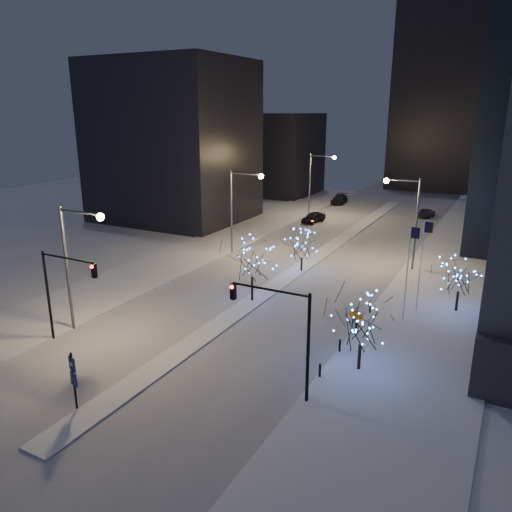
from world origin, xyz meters
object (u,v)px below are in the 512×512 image
Objects in this scene: traffic_signal_east at (284,325)px; car_near at (313,217)px; car_far at (339,199)px; wayfinding_sign at (73,375)px; holiday_tree_median_far at (302,245)px; holiday_tree_plaza_far at (460,275)px; car_mid at (427,213)px; street_lamp_w_near at (75,253)px; holiday_tree_median_near at (252,258)px; traffic_signal_west at (61,283)px; street_lamp_east at (408,212)px; holiday_tree_plaza_near at (362,323)px; street_lamp_w_mid at (239,201)px; construction_sign at (356,318)px; street_lamp_w_far at (316,176)px.

traffic_signal_east is 1.44× the size of car_near.
car_near is at bearing -89.93° from car_far.
traffic_signal_east is at bearing 51.65° from wayfinding_sign.
holiday_tree_median_far is 0.93× the size of holiday_tree_plaza_far.
street_lamp_w_near is at bearing 82.54° from car_mid.
street_lamp_w_near is 31.45m from holiday_tree_plaza_far.
traffic_signal_east reaches higher than holiday_tree_median_near.
wayfinding_sign is at bearing -124.39° from holiday_tree_plaza_far.
holiday_tree_median_near is at bearing -68.09° from car_near.
street_lamp_w_near is at bearing 103.96° from traffic_signal_west.
traffic_signal_east reaches higher than car_mid.
traffic_signal_west is 32.12m from holiday_tree_plaza_far.
traffic_signal_west is at bearing -121.04° from holiday_tree_median_near.
street_lamp_w_near is 33.85m from street_lamp_east.
holiday_tree_plaza_far is (25.69, -44.58, 2.62)m from car_far.
street_lamp_w_near is 21.71m from holiday_tree_plaza_near.
traffic_signal_west and traffic_signal_east have the same top height.
traffic_signal_west is 17.41m from traffic_signal_east.
street_lamp_w_mid is 16.02m from holiday_tree_median_near.
street_lamp_east is 1.43× the size of traffic_signal_east.
holiday_tree_median_near is (8.83, -13.15, -2.36)m from street_lamp_w_mid.
holiday_tree_median_near is at bearing -122.24° from street_lamp_east.
street_lamp_w_mid reaches higher than holiday_tree_median_far.
traffic_signal_west reaches higher than holiday_tree_plaza_near.
traffic_signal_west is 3.27× the size of construction_sign.
construction_sign is (-6.39, -8.61, -1.99)m from holiday_tree_plaza_far.
street_lamp_east reaches higher than holiday_tree_plaza_near.
traffic_signal_east is 20.54m from holiday_tree_plaza_far.
street_lamp_east is at bearing 123.35° from holiday_tree_plaza_far.
car_mid is at bearing 63.14° from street_lamp_w_mid.
car_near is 1.31× the size of wayfinding_sign.
street_lamp_w_far is 7.61m from car_near.
street_lamp_w_mid is 1.43× the size of traffic_signal_east.
holiday_tree_median_far reaches higher than car_far.
street_lamp_w_far is 1.80× the size of car_far.
street_lamp_w_mid reaches higher than car_mid.
wayfinding_sign reaches higher than car_near.
traffic_signal_east is (17.88, -1.00, -1.74)m from street_lamp_w_near.
wayfinding_sign is (-13.24, -12.20, -1.23)m from holiday_tree_plaza_near.
holiday_tree_plaza_far is (25.62, -32.03, -3.07)m from street_lamp_w_far.
holiday_tree_median_far reaches higher than wayfinding_sign.
holiday_tree_median_near is at bearing 53.29° from street_lamp_w_near.
street_lamp_w_mid is 1.80× the size of car_far.
street_lamp_east is 4.67× the size of construction_sign.
holiday_tree_plaza_far is at bearing 67.79° from traffic_signal_east.
traffic_signal_east is 10.97m from construction_sign.
traffic_signal_east is 24.50m from holiday_tree_median_far.
holiday_tree_plaza_near is 2.47× the size of construction_sign.
car_far is 62.13m from holiday_tree_plaza_near.
car_near is at bearing 88.60° from traffic_signal_west.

